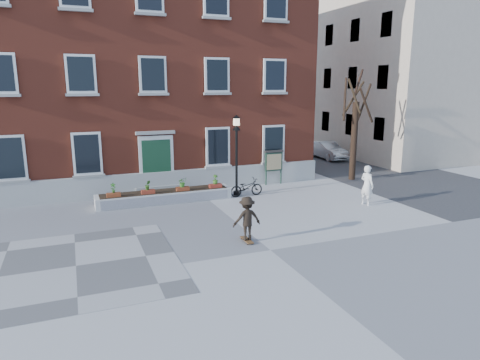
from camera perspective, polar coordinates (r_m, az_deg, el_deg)
name	(u,v)px	position (r m, az deg, el deg)	size (l,w,h in m)	color
ground	(270,250)	(14.32, 4.08, -9.31)	(100.00, 100.00, 0.00)	#9F9FA1
checker_patch	(76,266)	(14.01, -21.03, -10.65)	(6.00, 6.00, 0.01)	#525254
bicycle	(246,187)	(20.83, 0.86, -0.99)	(0.58, 1.68, 0.88)	black
parked_car	(327,150)	(32.06, 11.55, 3.90)	(1.32, 3.78, 1.24)	silver
bystander	(367,185)	(20.09, 16.58, -0.66)	(0.66, 0.43, 1.82)	white
brick_building	(136,67)	(26.23, -13.64, 14.38)	(18.40, 10.85, 12.60)	brown
planter_assembly	(165,195)	(20.15, -9.96, -2.05)	(6.20, 1.12, 1.15)	silver
bare_tree	(355,131)	(24.99, 15.03, 6.33)	(1.83, 1.83, 6.16)	black
side_street	(361,65)	(39.71, 15.81, 14.59)	(15.20, 36.00, 14.50)	#3B3B3E
lamp_post	(236,144)	(20.67, -0.47, 4.83)	(0.40, 0.40, 3.93)	black
notice_board	(274,162)	(23.24, 4.52, 2.47)	(1.10, 0.16, 1.87)	#1A3526
skateboarder	(247,219)	(14.75, 0.92, -5.16)	(1.00, 0.78, 1.61)	brown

